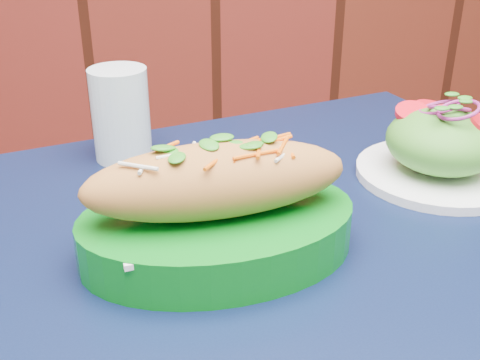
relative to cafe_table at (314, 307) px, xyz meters
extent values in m
cube|color=black|center=(0.00, 0.00, 0.07)|extent=(1.00, 1.00, 0.03)
cylinder|color=black|center=(0.22, 0.41, -0.30)|extent=(0.04, 0.04, 0.72)
cube|color=white|center=(-0.11, -0.01, 0.13)|extent=(0.24, 0.17, 0.01)
ellipsoid|color=#BE773C|center=(-0.11, -0.01, 0.17)|extent=(0.28, 0.12, 0.08)
cylinder|color=white|center=(0.20, 0.14, 0.09)|extent=(0.21, 0.21, 0.01)
ellipsoid|color=#4C992D|center=(0.20, 0.14, 0.14)|extent=(0.15, 0.15, 0.08)
cylinder|color=red|center=(0.16, 0.17, 0.18)|extent=(0.04, 0.04, 0.01)
cylinder|color=red|center=(0.20, 0.18, 0.18)|extent=(0.04, 0.04, 0.01)
torus|color=#901F70|center=(0.20, 0.14, 0.19)|extent=(0.05, 0.05, 0.00)
torus|color=#901F70|center=(0.20, 0.14, 0.19)|extent=(0.05, 0.05, 0.00)
torus|color=#901F70|center=(0.20, 0.14, 0.19)|extent=(0.05, 0.05, 0.00)
cylinder|color=silver|center=(-0.22, 0.26, 0.15)|extent=(0.08, 0.08, 0.13)
camera|label=1|loc=(-0.16, -0.54, 0.44)|focal=45.00mm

